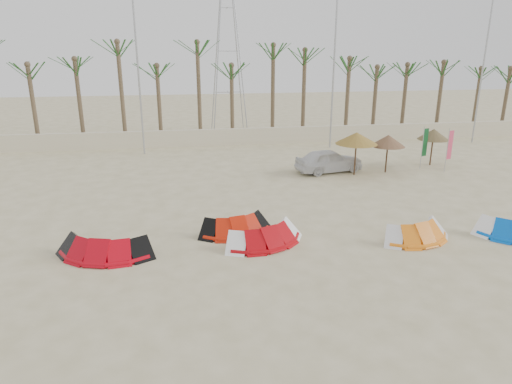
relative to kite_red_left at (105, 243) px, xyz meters
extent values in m
plane|color=beige|center=(6.25, -3.37, -0.42)|extent=(120.00, 120.00, 0.00)
cube|color=beige|center=(6.25, 18.63, 0.23)|extent=(60.00, 0.30, 1.30)
cylinder|color=brown|center=(-7.75, 20.13, 2.83)|extent=(0.32, 0.32, 6.50)
ellipsoid|color=#194719|center=(-7.75, 20.13, 6.08)|extent=(4.00, 4.00, 2.40)
cylinder|color=brown|center=(2.25, 20.13, 2.83)|extent=(0.32, 0.32, 6.50)
ellipsoid|color=#194719|center=(2.25, 20.13, 6.08)|extent=(4.00, 4.00, 2.40)
cylinder|color=brown|center=(12.25, 20.13, 2.83)|extent=(0.32, 0.32, 6.50)
ellipsoid|color=#194719|center=(12.25, 20.13, 6.08)|extent=(4.00, 4.00, 2.40)
cylinder|color=brown|center=(22.25, 20.13, 2.83)|extent=(0.32, 0.32, 6.50)
ellipsoid|color=#194719|center=(22.25, 20.13, 6.08)|extent=(4.00, 4.00, 2.40)
cylinder|color=brown|center=(30.25, 20.13, 2.83)|extent=(0.32, 0.32, 6.50)
ellipsoid|color=#194719|center=(30.25, 20.13, 6.08)|extent=(4.00, 4.00, 2.40)
cylinder|color=#A5A8AD|center=(0.25, 16.63, 5.08)|extent=(0.14, 0.14, 11.00)
cylinder|color=#A5A8AD|center=(14.25, 16.63, 5.08)|extent=(0.14, 0.14, 11.00)
cylinder|color=#A5A8AD|center=(26.25, 16.63, 5.08)|extent=(0.14, 0.14, 11.00)
cylinder|color=#B00310|center=(0.00, -0.32, -0.32)|extent=(3.31, 1.09, 0.20)
cube|color=black|center=(-1.52, -0.22, -0.17)|extent=(0.87, 1.22, 0.40)
cube|color=black|center=(1.52, -0.22, -0.17)|extent=(0.87, 1.22, 0.40)
cylinder|color=red|center=(5.15, 1.02, -0.32)|extent=(2.75, 0.83, 0.20)
cube|color=black|center=(3.90, 1.12, -0.17)|extent=(0.84, 1.21, 0.40)
cube|color=black|center=(6.40, 1.12, -0.17)|extent=(0.84, 1.21, 0.40)
cylinder|color=#A3050B|center=(6.18, -0.19, -0.32)|extent=(2.92, 1.43, 0.20)
cube|color=white|center=(4.78, -0.09, -0.17)|extent=(0.99, 1.25, 0.40)
cube|color=white|center=(7.58, -0.09, -0.17)|extent=(0.99, 1.25, 0.40)
cylinder|color=orange|center=(12.36, -0.83, -0.32)|extent=(2.71, 0.91, 0.20)
cube|color=silver|center=(11.12, -0.73, -0.17)|extent=(0.86, 1.22, 0.40)
cube|color=silver|center=(13.60, -0.73, -0.17)|extent=(0.86, 1.22, 0.40)
cube|color=white|center=(15.27, -1.08, -0.17)|extent=(0.97, 1.24, 0.40)
cylinder|color=#4C331E|center=(13.33, 8.94, 0.85)|extent=(0.10, 0.10, 2.53)
cone|color=olive|center=(13.33, 8.94, 1.86)|extent=(2.52, 2.52, 0.70)
cylinder|color=#4C331E|center=(15.47, 9.19, 0.71)|extent=(0.10, 0.10, 2.26)
cone|color=brown|center=(15.47, 9.19, 1.59)|extent=(2.09, 2.09, 0.70)
cylinder|color=#4C331E|center=(19.15, 10.43, 0.73)|extent=(0.10, 0.10, 2.31)
cone|color=brown|center=(19.15, 10.43, 1.63)|extent=(2.00, 2.00, 0.70)
cylinder|color=#A5A8AD|center=(19.10, 8.62, 0.96)|extent=(0.04, 0.04, 2.76)
cube|color=#D33A5D|center=(19.32, 8.62, 1.29)|extent=(0.40, 0.16, 1.79)
cylinder|color=#A5A8AD|center=(18.02, 9.65, 0.95)|extent=(0.04, 0.04, 2.74)
cube|color=#0D461D|center=(18.24, 9.65, 1.28)|extent=(0.40, 0.16, 1.78)
imported|color=white|center=(12.00, 9.88, 0.30)|extent=(4.46, 2.48, 1.44)
camera|label=1|loc=(3.20, -16.63, 7.28)|focal=32.00mm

